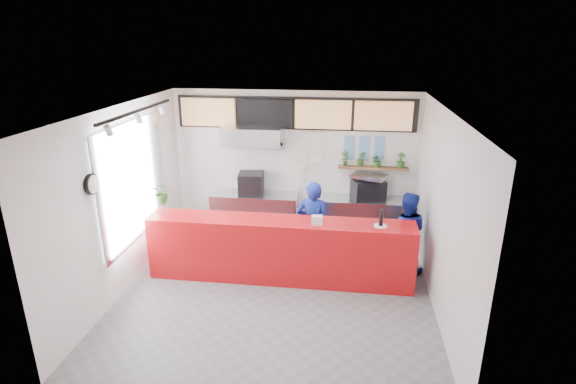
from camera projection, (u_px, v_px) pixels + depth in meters
The scene contains 46 objects.
floor at pixel (277, 290), 7.48m from camera, with size 5.00×5.00×0.00m, color slate.
ceiling at pixel (275, 110), 6.49m from camera, with size 5.00×5.00×0.00m, color silver.
wall_back at pixel (295, 164), 9.32m from camera, with size 5.00×5.00×0.00m, color white.
wall_left at pixel (124, 199), 7.29m from camera, with size 5.00×5.00×0.00m, color white.
wall_right at pixel (442, 214), 6.67m from camera, with size 5.00×5.00×0.00m, color white.
service_counter at pixel (280, 250), 7.67m from camera, with size 4.50×0.60×1.10m, color #B80D10.
cream_band at pixel (295, 111), 8.95m from camera, with size 5.00×0.02×0.80m, color beige.
prep_bench at pixel (255, 214), 9.49m from camera, with size 1.80×0.60×0.90m, color #B2B5BA.
panini_oven at pixel (251, 183), 9.27m from camera, with size 0.50×0.50×0.45m, color black.
extraction_hood at pixel (253, 135), 8.88m from camera, with size 1.20×0.70×0.35m, color #B2B5BA.
hood_lip at pixel (253, 145), 8.95m from camera, with size 1.20×0.70×0.08m, color #B2B5BA.
right_bench at pixel (365, 219), 9.20m from camera, with size 1.80×0.60×0.90m, color #B2B5BA.
espresso_machine at pixel (368, 190), 8.98m from camera, with size 0.62×0.44×0.40m, color black.
espresso_tray at pixel (369, 176), 8.89m from camera, with size 0.66×0.46×0.06m, color #A8ABAF.
herb_shelf at pixel (373, 168), 9.03m from camera, with size 1.40×0.18×0.04m, color brown.
menu_board_far_left at pixel (209, 112), 9.08m from camera, with size 1.10×0.10×0.55m, color tan.
menu_board_mid_left at pixel (265, 113), 8.94m from camera, with size 1.10×0.10×0.55m, color black.
menu_board_mid_right at pixel (323, 115), 8.79m from camera, with size 1.10×0.10×0.55m, color tan.
menu_board_far_right at pixel (383, 116), 8.65m from camera, with size 1.10×0.10×0.55m, color tan.
soffit at pixel (295, 113), 8.94m from camera, with size 4.80×0.04×0.65m, color black.
window_pane at pixel (133, 182), 7.50m from camera, with size 0.04×2.20×1.90m, color silver.
window_frame at pixel (134, 182), 7.50m from camera, with size 0.03×2.30×2.00m, color #B2B5BA.
wall_clock_rim at pixel (91, 184), 6.27m from camera, with size 0.30×0.30×0.05m, color black.
wall_clock_face at pixel (93, 184), 6.26m from camera, with size 0.26×0.26×0.02m, color white.
track_rail at pixel (138, 111), 6.77m from camera, with size 0.05×2.40×0.04m, color black.
dec_plate_a at pixel (302, 152), 9.19m from camera, with size 0.24×0.24×0.03m, color silver.
dec_plate_b at pixel (316, 158), 9.19m from camera, with size 0.24×0.24×0.03m, color silver.
dec_plate_c at pixel (302, 167), 9.29m from camera, with size 0.24×0.24×0.03m, color silver.
dec_plate_d at pixel (319, 146), 9.10m from camera, with size 0.24×0.24×0.03m, color silver.
photo_frame_a at pixel (349, 142), 9.00m from camera, with size 0.20×0.02×0.25m, color #598CBF.
photo_frame_b at pixel (364, 142), 8.96m from camera, with size 0.20×0.02×0.25m, color #598CBF.
photo_frame_c at pixel (379, 143), 8.92m from camera, with size 0.20×0.02×0.25m, color #598CBF.
photo_frame_d at pixel (349, 154), 9.08m from camera, with size 0.20×0.02×0.25m, color #598CBF.
photo_frame_e at pixel (364, 154), 9.04m from camera, with size 0.20×0.02×0.25m, color #598CBF.
photo_frame_f at pixel (379, 155), 9.01m from camera, with size 0.20×0.02×0.25m, color #598CBF.
staff_center at pixel (313, 225), 8.02m from camera, with size 0.59×0.39×1.63m, color navy.
staff_right at pixel (405, 232), 7.89m from camera, with size 0.72×0.56×1.49m, color navy.
herb_a at pixel (345, 158), 9.04m from camera, with size 0.16×0.11×0.31m, color #2E6021.
herb_b at pixel (361, 159), 9.00m from camera, with size 0.17×0.14×0.31m, color #2E6021.
herb_c at pixel (378, 160), 8.96m from camera, with size 0.25×0.22×0.28m, color #2E6021.
herb_d at pixel (401, 160), 8.90m from camera, with size 0.17×0.15×0.31m, color #2E6021.
glass_vase at pixel (164, 209), 7.68m from camera, with size 0.17×0.17×0.21m, color silver.
basil_vase at pixel (163, 193), 7.58m from camera, with size 0.32×0.28×0.36m, color #2E6021.
napkin_holder at pixel (317, 220), 7.29m from camera, with size 0.17×0.11×0.15m, color silver.
white_plate at pixel (381, 226), 7.25m from camera, with size 0.21×0.21×0.02m, color silver.
pepper_mill at pixel (381, 217), 7.20m from camera, with size 0.07×0.07×0.28m, color black.
Camera 1 is at (1.05, -6.43, 4.01)m, focal length 28.00 mm.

